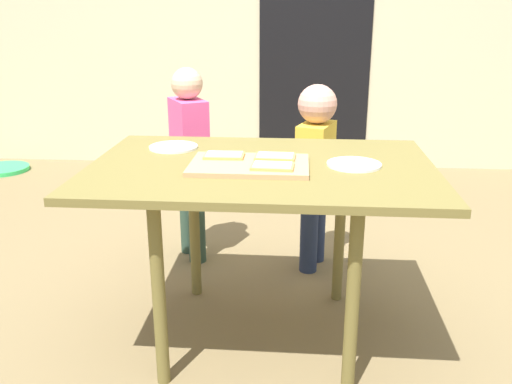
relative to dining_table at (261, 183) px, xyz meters
name	(u,v)px	position (x,y,z in m)	size (l,w,h in m)	color
ground_plane	(261,334)	(0.00, 0.00, -0.66)	(16.00, 16.00, 0.00)	olive
house_door	(315,46)	(0.25, 2.64, 0.34)	(0.90, 0.02, 2.00)	black
dining_table	(261,183)	(0.00, 0.00, 0.00)	(1.29, 0.88, 0.74)	brown
cutting_board	(249,165)	(-0.04, -0.05, 0.08)	(0.43, 0.30, 0.02)	tan
pizza_slice_near_right	(273,166)	(0.05, -0.11, 0.10)	(0.16, 0.11, 0.01)	#E89B4C
pizza_slice_far_left	(224,155)	(-0.14, 0.03, 0.10)	(0.15, 0.10, 0.01)	#E89B4C
pizza_slice_far_right	(275,156)	(0.05, 0.03, 0.10)	(0.15, 0.11, 0.01)	#E89B4C
plate_white_left	(173,147)	(-0.39, 0.22, 0.08)	(0.20, 0.20, 0.01)	white
plate_white_right	(354,164)	(0.34, 0.01, 0.08)	(0.20, 0.20, 0.01)	white
child_left	(190,154)	(-0.42, 0.74, -0.09)	(0.24, 0.28, 1.02)	#2C4335
child_right	(315,163)	(0.22, 0.68, -0.10)	(0.21, 0.27, 0.95)	#24304E
garden_hose_coil	(3,169)	(-2.32, 2.26, -0.65)	(0.41, 0.41, 0.03)	#32C662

